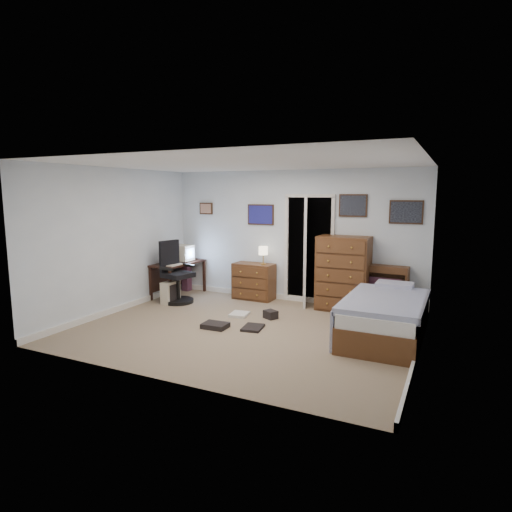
{
  "coord_description": "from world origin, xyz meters",
  "views": [
    {
      "loc": [
        2.86,
        -5.63,
        2.07
      ],
      "look_at": [
        0.04,
        0.3,
        1.1
      ],
      "focal_mm": 30.0,
      "sensor_mm": 36.0,
      "label": 1
    }
  ],
  "objects_px": {
    "tall_dresser": "(343,273)",
    "computer_desk": "(175,270)",
    "office_chair": "(176,279)",
    "bed": "(385,316)",
    "low_dresser": "(254,281)"
  },
  "relations": [
    {
      "from": "tall_dresser",
      "to": "computer_desk",
      "type": "bearing_deg",
      "value": -173.18
    },
    {
      "from": "office_chair",
      "to": "computer_desk",
      "type": "bearing_deg",
      "value": 141.68
    },
    {
      "from": "tall_dresser",
      "to": "bed",
      "type": "xyz_separation_m",
      "value": [
        0.91,
        -1.2,
        -0.35
      ]
    },
    {
      "from": "computer_desk",
      "to": "bed",
      "type": "relative_size",
      "value": 0.6
    },
    {
      "from": "computer_desk",
      "to": "tall_dresser",
      "type": "distance_m",
      "value": 3.38
    },
    {
      "from": "computer_desk",
      "to": "bed",
      "type": "bearing_deg",
      "value": -8.37
    },
    {
      "from": "low_dresser",
      "to": "tall_dresser",
      "type": "height_order",
      "value": "tall_dresser"
    },
    {
      "from": "office_chair",
      "to": "tall_dresser",
      "type": "distance_m",
      "value": 3.13
    },
    {
      "from": "office_chair",
      "to": "tall_dresser",
      "type": "bearing_deg",
      "value": 30.14
    },
    {
      "from": "computer_desk",
      "to": "bed",
      "type": "height_order",
      "value": "computer_desk"
    },
    {
      "from": "office_chair",
      "to": "bed",
      "type": "height_order",
      "value": "office_chair"
    },
    {
      "from": "low_dresser",
      "to": "bed",
      "type": "xyz_separation_m",
      "value": [
        2.69,
        -1.23,
        -0.04
      ]
    },
    {
      "from": "computer_desk",
      "to": "office_chair",
      "type": "distance_m",
      "value": 0.57
    },
    {
      "from": "office_chair",
      "to": "tall_dresser",
      "type": "xyz_separation_m",
      "value": [
        3.01,
        0.83,
        0.21
      ]
    },
    {
      "from": "office_chair",
      "to": "low_dresser",
      "type": "height_order",
      "value": "office_chair"
    }
  ]
}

